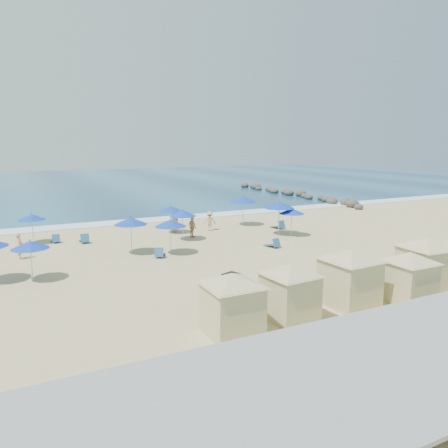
# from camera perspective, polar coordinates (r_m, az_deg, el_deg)

# --- Properties ---
(ground) EXTENTS (160.00, 160.00, 0.00)m
(ground) POSITION_cam_1_polar(r_m,az_deg,el_deg) (26.36, -2.09, -5.09)
(ground) COLOR tan
(ground) RESTS_ON ground
(ocean) EXTENTS (160.00, 80.00, 0.06)m
(ocean) POSITION_cam_1_polar(r_m,az_deg,el_deg) (79.11, -19.02, 4.91)
(ocean) COLOR navy
(ocean) RESTS_ON ground
(surf_line) EXTENTS (160.00, 2.50, 0.08)m
(surf_line) POSITION_cam_1_polar(r_m,az_deg,el_deg) (40.62, -11.25, 0.36)
(surf_line) COLOR white
(surf_line) RESTS_ON ground
(seawall) EXTENTS (160.00, 6.10, 1.22)m
(seawall) POSITION_cam_1_polar(r_m,az_deg,el_deg) (15.65, 19.69, -14.52)
(seawall) COLOR gray
(seawall) RESTS_ON ground
(rock_jetty) EXTENTS (2.56, 26.66, 0.96)m
(rock_jetty) POSITION_cam_1_polar(r_m,az_deg,el_deg) (59.51, 9.01, 3.97)
(rock_jetty) COLOR #332D2A
(rock_jetty) RESTS_ON ground
(trash_bin) EXTENTS (0.97, 0.97, 0.76)m
(trash_bin) POSITION_cam_1_polar(r_m,az_deg,el_deg) (21.74, 1.04, -7.49)
(trash_bin) COLOR black
(trash_bin) RESTS_ON ground
(cabana_0) EXTENTS (4.19, 4.19, 2.63)m
(cabana_0) POSITION_cam_1_polar(r_m,az_deg,el_deg) (16.49, 1.06, -9.36)
(cabana_0) COLOR #C8BE89
(cabana_0) RESTS_ON ground
(cabana_1) EXTENTS (4.05, 4.05, 2.55)m
(cabana_1) POSITION_cam_1_polar(r_m,az_deg,el_deg) (18.10, 8.63, -7.79)
(cabana_1) COLOR #C8BE89
(cabana_1) RESTS_ON ground
(cabana_2) EXTENTS (4.49, 4.49, 2.82)m
(cabana_2) POSITION_cam_1_polar(r_m,az_deg,el_deg) (20.06, 16.16, -5.78)
(cabana_2) COLOR #C8BE89
(cabana_2) RESTS_ON ground
(cabana_3) EXTENTS (4.07, 4.07, 2.55)m
(cabana_3) POSITION_cam_1_polar(r_m,az_deg,el_deg) (21.39, 23.04, -5.64)
(cabana_3) COLOR #C8BE89
(cabana_3) RESTS_ON ground
(cabana_4) EXTENTS (4.50, 4.50, 2.83)m
(cabana_4) POSITION_cam_1_polar(r_m,az_deg,el_deg) (23.67, 24.90, -3.87)
(cabana_4) COLOR #C8BE89
(cabana_4) RESTS_ON ground
(umbrella_2) EXTENTS (1.94, 1.94, 2.20)m
(umbrella_2) POSITION_cam_1_polar(r_m,az_deg,el_deg) (33.84, -23.84, 0.83)
(umbrella_2) COLOR #A5A8AD
(umbrella_2) RESTS_ON ground
(umbrella_3) EXTENTS (1.96, 1.96, 2.23)m
(umbrella_3) POSITION_cam_1_polar(r_m,az_deg,el_deg) (24.65, -24.00, -2.49)
(umbrella_3) COLOR #A5A8AD
(umbrella_3) RESTS_ON ground
(umbrella_4) EXTENTS (2.20, 2.20, 2.50)m
(umbrella_4) POSITION_cam_1_polar(r_m,az_deg,el_deg) (28.61, -12.10, 0.40)
(umbrella_4) COLOR #A5A8AD
(umbrella_4) RESTS_ON ground
(umbrella_5) EXTENTS (2.08, 2.08, 2.37)m
(umbrella_5) POSITION_cam_1_polar(r_m,az_deg,el_deg) (28.10, -7.00, 0.13)
(umbrella_5) COLOR #A5A8AD
(umbrella_5) RESTS_ON ground
(umbrella_6) EXTENTS (2.00, 2.00, 2.28)m
(umbrella_6) POSITION_cam_1_polar(r_m,az_deg,el_deg) (34.69, -7.01, 1.99)
(umbrella_6) COLOR #A5A8AD
(umbrella_6) RESTS_ON ground
(umbrella_7) EXTENTS (2.05, 2.05, 2.33)m
(umbrella_7) POSITION_cam_1_polar(r_m,az_deg,el_deg) (32.12, -5.42, 1.42)
(umbrella_7) COLOR #A5A8AD
(umbrella_7) RESTS_ON ground
(umbrella_8) EXTENTS (2.32, 2.32, 2.64)m
(umbrella_8) POSITION_cam_1_polar(r_m,az_deg,el_deg) (37.75, 2.52, 3.24)
(umbrella_8) COLOR #A5A8AD
(umbrella_8) RESTS_ON ground
(umbrella_9) EXTENTS (1.97, 1.97, 2.25)m
(umbrella_9) POSITION_cam_1_polar(r_m,az_deg,el_deg) (33.82, 8.84, 1.68)
(umbrella_9) COLOR #A5A8AD
(umbrella_9) RESTS_ON ground
(umbrella_10) EXTENTS (2.40, 2.40, 2.74)m
(umbrella_10) POSITION_cam_1_polar(r_m,az_deg,el_deg) (34.00, 7.23, 2.49)
(umbrella_10) COLOR #A5A8AD
(umbrella_10) RESTS_ON ground
(beach_chair_1) EXTENTS (0.55, 1.22, 0.67)m
(beach_chair_1) POSITION_cam_1_polar(r_m,az_deg,el_deg) (33.80, -21.13, -1.88)
(beach_chair_1) COLOR #22527D
(beach_chair_1) RESTS_ON ground
(beach_chair_2) EXTENTS (0.61, 1.33, 0.73)m
(beach_chair_2) POSITION_cam_1_polar(r_m,az_deg,el_deg) (33.01, -17.79, -1.93)
(beach_chair_2) COLOR #22527D
(beach_chair_2) RESTS_ON ground
(beach_chair_3) EXTENTS (1.03, 1.36, 0.68)m
(beach_chair_3) POSITION_cam_1_polar(r_m,az_deg,el_deg) (27.88, -8.41, -3.82)
(beach_chair_3) COLOR #22527D
(beach_chair_3) RESTS_ON ground
(beach_chair_4) EXTENTS (0.74, 1.30, 0.68)m
(beach_chair_4) POSITION_cam_1_polar(r_m,az_deg,el_deg) (30.26, 6.45, -2.62)
(beach_chair_4) COLOR #22527D
(beach_chair_4) RESTS_ON ground
(beach_chair_5) EXTENTS (0.77, 1.43, 0.75)m
(beach_chair_5) POSITION_cam_1_polar(r_m,az_deg,el_deg) (36.81, 7.17, -0.22)
(beach_chair_5) COLOR #22527D
(beach_chair_5) RESTS_ON ground
(beachgoer_0) EXTENTS (0.42, 0.62, 1.64)m
(beachgoer_0) POSITION_cam_1_polar(r_m,az_deg,el_deg) (29.84, -25.14, -2.62)
(beachgoer_0) COLOR tan
(beachgoer_0) RESTS_ON ground
(beachgoer_1) EXTENTS (0.56, 1.01, 1.63)m
(beachgoer_1) POSITION_cam_1_polar(r_m,az_deg,el_deg) (33.18, -4.16, -0.38)
(beachgoer_1) COLOR tan
(beachgoer_1) RESTS_ON ground
(beachgoer_2) EXTENTS (1.17, 0.91, 1.58)m
(beachgoer_2) POSITION_cam_1_polar(r_m,az_deg,el_deg) (35.73, -1.90, 0.40)
(beachgoer_2) COLOR tan
(beachgoer_2) RESTS_ON ground
(beachgoer_3) EXTENTS (0.87, 0.97, 1.66)m
(beachgoer_3) POSITION_cam_1_polar(r_m,az_deg,el_deg) (35.32, -6.47, 0.28)
(beachgoer_3) COLOR tan
(beachgoer_3) RESTS_ON ground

